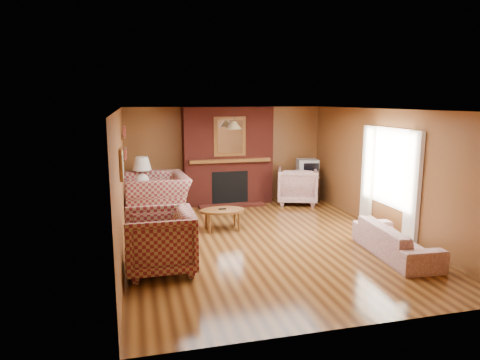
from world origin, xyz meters
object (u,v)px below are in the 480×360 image
object	(u,v)px
floral_sofa	(396,240)
crt_tv	(307,168)
table_lamp	(142,171)
fireplace	(228,157)
tv_stand	(307,189)
floral_armchair	(297,186)
side_table	(143,201)
plaid_armchair	(160,241)
plaid_loveseat	(156,197)
coffee_table	(222,212)

from	to	relation	value
floral_sofa	crt_tv	bearing A→B (deg)	1.85
floral_sofa	table_lamp	world-z (taller)	table_lamp
fireplace	tv_stand	distance (m)	2.24
floral_armchair	side_table	world-z (taller)	floral_armchair
plaid_armchair	crt_tv	bearing A→B (deg)	133.80
plaid_armchair	side_table	world-z (taller)	plaid_armchair
plaid_loveseat	floral_armchair	distance (m)	3.61
plaid_armchair	tv_stand	world-z (taller)	plaid_armchair
floral_armchair	coffee_table	xyz separation A→B (m)	(-2.30, -1.78, -0.08)
plaid_armchair	coffee_table	xyz separation A→B (m)	(1.35, 1.83, -0.11)
tv_stand	fireplace	bearing A→B (deg)	179.77
tv_stand	crt_tv	world-z (taller)	crt_tv
plaid_armchair	tv_stand	bearing A→B (deg)	133.84
side_table	table_lamp	world-z (taller)	table_lamp
plaid_armchair	table_lamp	bearing A→B (deg)	-177.55
fireplace	table_lamp	distance (m)	2.17
side_table	tv_stand	bearing A→B (deg)	4.82
table_lamp	floral_sofa	bearing A→B (deg)	-43.42
plaid_loveseat	crt_tv	distance (m)	4.02
coffee_table	plaid_armchair	bearing A→B (deg)	-126.31
plaid_armchair	coffee_table	size ratio (longest dim) A/B	1.18
plaid_loveseat	floral_sofa	xyz separation A→B (m)	(3.75, -3.20, -0.23)
floral_armchair	crt_tv	world-z (taller)	crt_tv
table_lamp	floral_armchair	bearing A→B (deg)	1.81
floral_sofa	crt_tv	world-z (taller)	crt_tv
floral_sofa	tv_stand	world-z (taller)	tv_stand
floral_sofa	side_table	xyz separation A→B (m)	(-4.00, 3.78, 0.04)
table_lamp	plaid_armchair	bearing A→B (deg)	-87.54
floral_armchair	plaid_armchair	bearing A→B (deg)	64.98
plaid_loveseat	coffee_table	world-z (taller)	plaid_loveseat
floral_armchair	crt_tv	xyz separation A→B (m)	(0.36, 0.22, 0.39)
plaid_armchair	floral_armchair	size ratio (longest dim) A/B	1.06
fireplace	plaid_loveseat	xyz separation A→B (m)	(-1.85, -1.12, -0.69)
fireplace	table_lamp	xyz separation A→B (m)	(-2.10, -0.53, -0.18)
fireplace	plaid_armchair	distance (m)	4.53
crt_tv	plaid_armchair	bearing A→B (deg)	-136.19
crt_tv	table_lamp	bearing A→B (deg)	-175.26
tv_stand	plaid_armchair	bearing A→B (deg)	-131.23
plaid_armchair	table_lamp	size ratio (longest dim) A/B	1.48
plaid_loveseat	tv_stand	bearing A→B (deg)	99.36
plaid_loveseat	table_lamp	size ratio (longest dim) A/B	2.17
plaid_loveseat	side_table	world-z (taller)	plaid_loveseat
floral_sofa	coffee_table	bearing A→B (deg)	53.62
fireplace	side_table	world-z (taller)	fireplace
table_lamp	crt_tv	xyz separation A→B (m)	(4.15, 0.34, -0.16)
coffee_table	table_lamp	world-z (taller)	table_lamp
crt_tv	floral_sofa	bearing A→B (deg)	-92.08
plaid_loveseat	tv_stand	xyz separation A→B (m)	(3.90, 0.93, -0.19)
floral_sofa	coffee_table	xyz separation A→B (m)	(-2.50, 2.12, 0.10)
plaid_armchair	tv_stand	distance (m)	5.55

